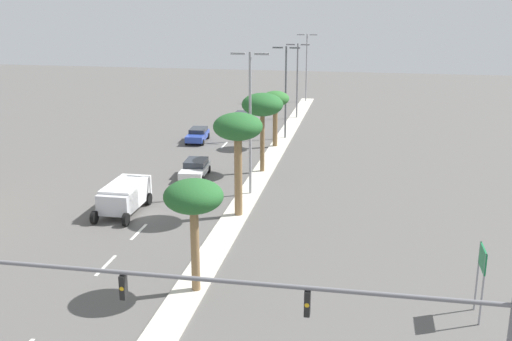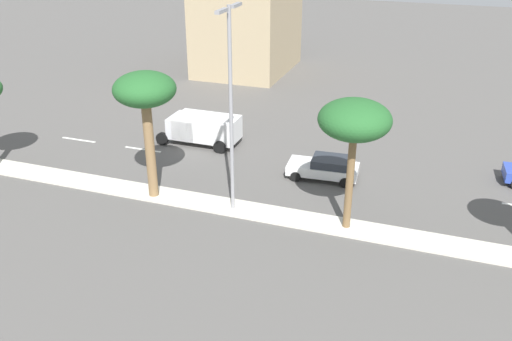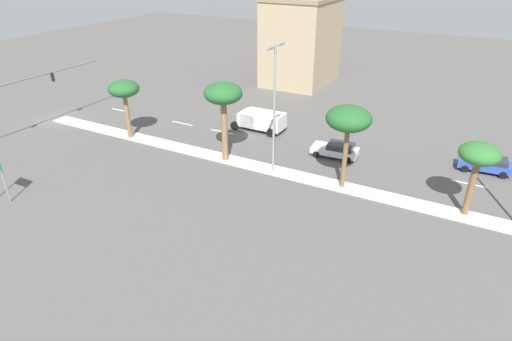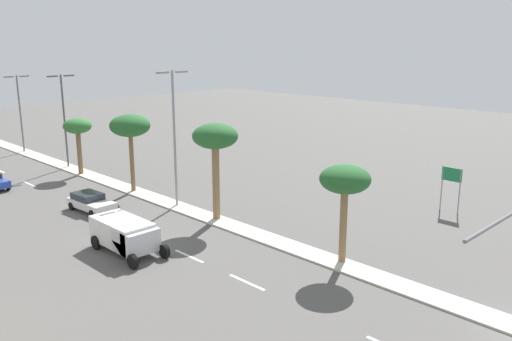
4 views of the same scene
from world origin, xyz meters
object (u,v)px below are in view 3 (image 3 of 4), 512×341
object	(u,v)px
sedan_white_left	(336,149)
palm_tree_center	(223,96)
commercial_building	(301,41)
palm_tree_near	(124,90)
palm_tree_right	(349,120)
box_truck	(260,120)
sedan_blue_trailing	(486,164)
street_lamp_far	(274,102)
palm_tree_rear	(479,156)

from	to	relation	value
sedan_white_left	palm_tree_center	bearing A→B (deg)	-57.14
commercial_building	palm_tree_near	xyz separation A→B (m)	(28.10, -7.09, -0.83)
commercial_building	palm_tree_center	world-z (taller)	commercial_building
palm_tree_center	sedan_white_left	world-z (taller)	palm_tree_center
palm_tree_right	box_truck	distance (m)	15.20
palm_tree_right	sedan_blue_trailing	size ratio (longest dim) A/B	1.56
commercial_building	street_lamp_far	distance (m)	29.38
palm_tree_near	street_lamp_far	xyz separation A→B (m)	(-0.27, 16.48, 1.30)
palm_tree_near	sedan_white_left	distance (m)	21.69
commercial_building	street_lamp_far	world-z (taller)	commercial_building
sedan_white_left	palm_tree_near	bearing A→B (deg)	-73.94
street_lamp_far	sedan_white_left	xyz separation A→B (m)	(-5.61, 3.93, -5.71)
commercial_building	palm_tree_near	distance (m)	28.99
palm_tree_rear	street_lamp_far	world-z (taller)	street_lamp_far
commercial_building	sedan_blue_trailing	distance (m)	32.56
commercial_building	street_lamp_far	size ratio (longest dim) A/B	1.09
palm_tree_center	street_lamp_far	size ratio (longest dim) A/B	0.67
sedan_blue_trailing	palm_tree_rear	bearing A→B (deg)	-5.98
street_lamp_far	box_truck	distance (m)	11.26
palm_tree_center	commercial_building	bearing A→B (deg)	-170.88
palm_tree_center	sedan_blue_trailing	world-z (taller)	palm_tree_center
street_lamp_far	box_truck	world-z (taller)	street_lamp_far
commercial_building	palm_tree_center	bearing A→B (deg)	9.12
palm_tree_right	box_truck	size ratio (longest dim) A/B	1.22
palm_tree_rear	palm_tree_center	bearing A→B (deg)	-88.47
palm_tree_near	sedan_blue_trailing	world-z (taller)	palm_tree_near
palm_tree_right	box_truck	xyz separation A→B (m)	(-8.02, -12.00, -4.75)
palm_tree_near	box_truck	distance (m)	14.27
palm_tree_rear	box_truck	size ratio (longest dim) A/B	1.00
palm_tree_right	palm_tree_rear	world-z (taller)	palm_tree_right
commercial_building	sedan_white_left	xyz separation A→B (m)	(22.23, 13.32, -5.24)
commercial_building	sedan_white_left	size ratio (longest dim) A/B	2.69
sedan_blue_trailing	commercial_building	bearing A→B (deg)	-126.01
commercial_building	palm_tree_center	distance (m)	28.29
palm_tree_rear	box_truck	bearing A→B (deg)	-109.86
palm_tree_rear	street_lamp_far	size ratio (longest dim) A/B	0.52
sedan_blue_trailing	palm_tree_right	bearing A→B (deg)	-49.46
palm_tree_right	street_lamp_far	xyz separation A→B (m)	(0.15, -6.32, 0.51)
palm_tree_near	sedan_white_left	world-z (taller)	palm_tree_near
palm_tree_center	palm_tree_rear	world-z (taller)	palm_tree_center
commercial_building	street_lamp_far	xyz separation A→B (m)	(27.83, 9.39, 0.47)
street_lamp_far	sedan_blue_trailing	bearing A→B (deg)	118.31
sedan_white_left	commercial_building	bearing A→B (deg)	-149.07
commercial_building	box_truck	size ratio (longest dim) A/B	2.10
commercial_building	palm_tree_right	xyz separation A→B (m)	(27.68, 15.72, -0.03)
sedan_white_left	box_truck	size ratio (longest dim) A/B	0.78
commercial_building	sedan_blue_trailing	world-z (taller)	commercial_building
palm_tree_center	sedan_white_left	bearing A→B (deg)	122.86
palm_tree_right	palm_tree_near	bearing A→B (deg)	-88.94
palm_tree_near	palm_tree_right	distance (m)	22.83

